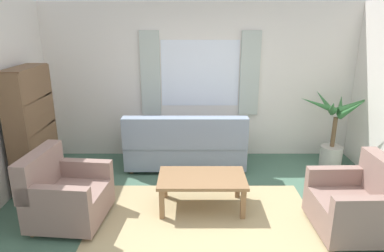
{
  "coord_description": "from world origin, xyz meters",
  "views": [
    {
      "loc": [
        -0.14,
        -3.53,
        2.35
      ],
      "look_at": [
        -0.15,
        0.7,
        1.0
      ],
      "focal_mm": 32.01,
      "sensor_mm": 36.0,
      "label": 1
    }
  ],
  "objects": [
    {
      "name": "coffee_table",
      "position": [
        -0.01,
        0.36,
        0.38
      ],
      "size": [
        1.1,
        0.64,
        0.44
      ],
      "color": "olive",
      "rests_on": "ground_plane"
    },
    {
      "name": "wall_back",
      "position": [
        0.0,
        2.26,
        1.3
      ],
      "size": [
        5.32,
        0.12,
        2.6
      ],
      "primitive_type": "cube",
      "color": "silver",
      "rests_on": "ground_plane"
    },
    {
      "name": "area_rug",
      "position": [
        0.0,
        0.0,
        0.01
      ],
      "size": [
        2.7,
        1.89,
        0.01
      ],
      "primitive_type": "cube",
      "color": "tan",
      "rests_on": "ground_plane"
    },
    {
      "name": "ground_plane",
      "position": [
        0.0,
        0.0,
        0.0
      ],
      "size": [
        6.24,
        6.24,
        0.0
      ],
      "primitive_type": "plane",
      "color": "#476B56"
    },
    {
      "name": "window_with_curtains",
      "position": [
        0.0,
        2.18,
        1.45
      ],
      "size": [
        1.98,
        0.07,
        1.4
      ],
      "color": "white"
    },
    {
      "name": "bookshelf",
      "position": [
        -2.35,
        1.06,
        0.79
      ],
      "size": [
        0.3,
        0.94,
        1.72
      ],
      "rotation": [
        0.0,
        0.0,
        -1.57
      ],
      "color": "brown",
      "rests_on": "ground_plane"
    },
    {
      "name": "armchair_right",
      "position": [
        1.72,
        -0.15,
        0.35
      ],
      "size": [
        0.84,
        0.86,
        0.88
      ],
      "rotation": [
        0.0,
        0.0,
        -1.55
      ],
      "color": "gray",
      "rests_on": "ground_plane"
    },
    {
      "name": "couch",
      "position": [
        -0.24,
        1.63,
        0.37
      ],
      "size": [
        1.9,
        0.82,
        0.92
      ],
      "rotation": [
        0.0,
        0.0,
        3.14
      ],
      "color": "gray",
      "rests_on": "ground_plane"
    },
    {
      "name": "armchair_left",
      "position": [
        -1.64,
        0.07,
        0.35
      ],
      "size": [
        0.9,
        0.92,
        0.88
      ],
      "rotation": [
        0.0,
        0.0,
        1.47
      ],
      "color": "gray",
      "rests_on": "ground_plane"
    },
    {
      "name": "potted_plant",
      "position": [
        2.16,
        1.69,
        0.57
      ],
      "size": [
        1.23,
        1.14,
        1.28
      ],
      "color": "#B7B2A8",
      "rests_on": "ground_plane"
    }
  ]
}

